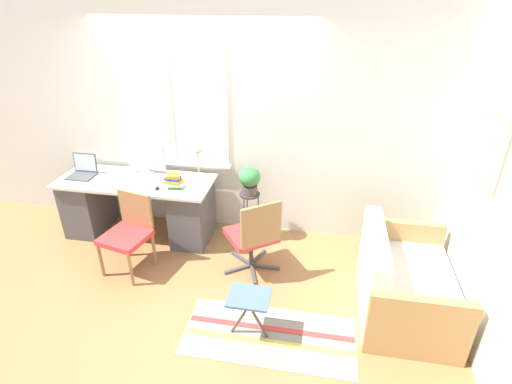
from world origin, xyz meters
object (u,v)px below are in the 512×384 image
plant_stand (250,200)px  keyboard (134,187)px  desk_chair_wooden (128,231)px  desk_lamp (198,158)px  book_stack (174,181)px  office_chair_swivel (254,235)px  mouse (157,188)px  couch_loveseat (402,285)px  monitor (146,158)px  folding_stool (249,301)px  laptop (83,171)px  potted_plant (250,180)px

plant_stand → keyboard: bearing=-165.3°
plant_stand → desk_chair_wooden: bearing=-145.7°
keyboard → desk_chair_wooden: bearing=-76.0°
keyboard → desk_lamp: size_ratio=0.87×
book_stack → office_chair_swivel: office_chair_swivel is taller
mouse → plant_stand: 1.07m
office_chair_swivel → couch_loveseat: bearing=132.3°
couch_loveseat → monitor: bearing=70.9°
keyboard → folding_stool: size_ratio=0.83×
monitor → mouse: 0.52m
laptop → potted_plant: laptop is taller
book_stack → office_chair_swivel: 1.12m
laptop → couch_loveseat: (3.65, -0.80, -0.51)m
laptop → keyboard: 0.78m
book_stack → desk_chair_wooden: 0.74m
monitor → folding_stool: (1.57, -1.59, -0.54)m
mouse → desk_lamp: 0.57m
desk_chair_wooden → folding_stool: bearing=-13.6°
monitor → keyboard: bearing=-88.8°
desk_chair_wooden → potted_plant: size_ratio=2.60×
monitor → couch_loveseat: 3.15m
office_chair_swivel → mouse: bearing=-50.5°
folding_stool → monitor: bearing=134.6°
keyboard → couch_loveseat: couch_loveseat is taller
laptop → desk_lamp: bearing=3.4°
mouse → office_chair_swivel: office_chair_swivel is taller
laptop → plant_stand: 2.04m
couch_loveseat → office_chair_swivel: bearing=78.2°
desk_lamp → laptop: bearing=-176.6°
keyboard → plant_stand: (1.27, 0.33, -0.21)m
laptop → couch_loveseat: bearing=-12.4°
office_chair_swivel → couch_loveseat: (1.47, -0.31, -0.18)m
office_chair_swivel → potted_plant: (-0.17, 0.62, 0.33)m
mouse → couch_loveseat: (2.63, -0.61, -0.47)m
laptop → monitor: (0.74, 0.21, 0.15)m
desk_lamp → couch_loveseat: desk_lamp is taller
laptop → folding_stool: 2.72m
mouse → folding_stool: 1.79m
desk_chair_wooden → plant_stand: bearing=47.3°
keyboard → mouse: 0.28m
monitor → office_chair_swivel: 1.68m
laptop → potted_plant: bearing=3.5°
laptop → plant_stand: size_ratio=0.49×
desk_lamp → plant_stand: bearing=3.8°
potted_plant → folding_stool: (0.29, -1.51, -0.40)m
potted_plant → keyboard: bearing=-165.3°
laptop → desk_chair_wooden: 1.14m
desk_chair_wooden → plant_stand: (1.16, 0.79, 0.07)m
desk_lamp → desk_chair_wooden: (-0.57, -0.75, -0.57)m
laptop → desk_lamp: size_ratio=0.69×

